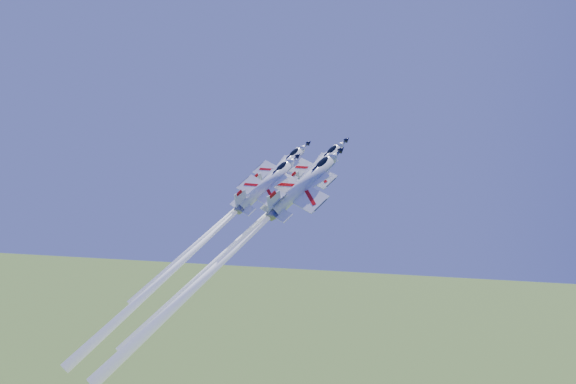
% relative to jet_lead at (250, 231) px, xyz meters
% --- Properties ---
extents(jet_lead, '(26.43, 33.36, 37.27)m').
position_rel_jet_lead_xyz_m(jet_lead, '(0.00, 0.00, 0.00)').
color(jet_lead, white).
extents(jet_left, '(21.41, 26.21, 29.04)m').
position_rel_jet_lead_xyz_m(jet_left, '(-3.24, 0.01, 2.93)').
color(jet_left, white).
extents(jet_right, '(27.31, 33.65, 37.35)m').
position_rel_jet_lead_xyz_m(jet_right, '(0.04, -9.06, -0.98)').
color(jet_right, white).
extents(jet_slot, '(24.47, 30.65, 34.17)m').
position_rel_jet_lead_xyz_m(jet_slot, '(-5.99, -9.75, -0.78)').
color(jet_slot, white).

